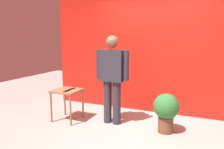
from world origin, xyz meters
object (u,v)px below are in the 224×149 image
(standing_person, at_px, (112,75))
(cell_phone, at_px, (67,91))
(side_table, at_px, (67,95))
(tv_remote, at_px, (72,89))
(potted_plant, at_px, (166,110))

(standing_person, relative_size, cell_phone, 11.64)
(side_table, distance_m, cell_phone, 0.16)
(tv_remote, relative_size, potted_plant, 0.25)
(tv_remote, xyz_separation_m, potted_plant, (1.84, 0.10, -0.22))
(standing_person, relative_size, potted_plant, 2.44)
(standing_person, xyz_separation_m, cell_phone, (-0.82, -0.30, -0.31))
(standing_person, distance_m, tv_remote, 0.89)
(side_table, bearing_deg, standing_person, 12.65)
(cell_phone, height_order, tv_remote, tv_remote)
(potted_plant, bearing_deg, cell_phone, -171.41)
(side_table, bearing_deg, tv_remote, 47.99)
(cell_phone, height_order, potted_plant, potted_plant)
(potted_plant, bearing_deg, standing_person, 178.61)
(cell_phone, relative_size, potted_plant, 0.21)
(standing_person, bearing_deg, tv_remote, -171.29)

